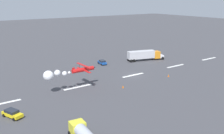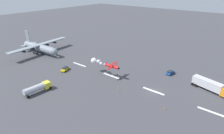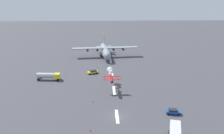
{
  "view_description": "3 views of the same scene",
  "coord_description": "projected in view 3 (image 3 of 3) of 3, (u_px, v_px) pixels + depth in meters",
  "views": [
    {
      "loc": [
        47.29,
        57.14,
        22.85
      ],
      "look_at": [
        9.88,
        2.94,
        4.77
      ],
      "focal_mm": 40.8,
      "sensor_mm": 36.0,
      "label": 1
    },
    {
      "loc": [
        -24.03,
        53.14,
        34.22
      ],
      "look_at": [
        17.61,
        0.97,
        4.59
      ],
      "focal_mm": 30.33,
      "sensor_mm": 36.0,
      "label": 2
    },
    {
      "loc": [
        -62.46,
        3.81,
        34.71
      ],
      "look_at": [
        37.72,
        0.0,
        2.77
      ],
      "focal_mm": 39.47,
      "sensor_mm": 36.0,
      "label": 3
    }
  ],
  "objects": [
    {
      "name": "traffic_cone_far",
      "position": [
        93.0,
        101.0,
        78.7
      ],
      "size": [
        0.44,
        0.44,
        0.75
      ],
      "primitive_type": "cone",
      "color": "orange",
      "rests_on": "ground"
    },
    {
      "name": "runway_stripe_7",
      "position": [
        111.0,
        61.0,
        123.79
      ],
      "size": [
        8.0,
        0.9,
        0.01
      ],
      "primitive_type": "cube",
      "color": "white",
      "rests_on": "ground"
    },
    {
      "name": "ground_plane",
      "position": [
        117.0,
        116.0,
        70.14
      ],
      "size": [
        440.0,
        440.0,
        0.0
      ],
      "primitive_type": "plane",
      "color": "#424247",
      "rests_on": "ground"
    },
    {
      "name": "followme_car_yellow",
      "position": [
        173.0,
        111.0,
        71.24
      ],
      "size": [
        2.52,
        4.3,
        1.52
      ],
      "color": "#194CA5",
      "rests_on": "ground"
    },
    {
      "name": "fuel_tanker_truck",
      "position": [
        49.0,
        76.0,
        97.68
      ],
      "size": [
        3.46,
        9.36,
        2.9
      ],
      "color": "yellow",
      "rests_on": "ground"
    },
    {
      "name": "airport_staff_sedan",
      "position": [
        93.0,
        72.0,
        105.24
      ],
      "size": [
        3.37,
        4.85,
        1.52
      ],
      "color": "yellow",
      "rests_on": "ground"
    },
    {
      "name": "runway_stripe_5",
      "position": [
        114.0,
        90.0,
        88.03
      ],
      "size": [
        8.0,
        0.9,
        0.01
      ],
      "primitive_type": "cube",
      "color": "white",
      "rests_on": "ground"
    },
    {
      "name": "cargo_transport_plane",
      "position": [
        106.0,
        51.0,
        130.16
      ],
      "size": [
        24.58,
        34.62,
        10.97
      ],
      "color": "gray",
      "rests_on": "ground"
    },
    {
      "name": "traffic_cone_near",
      "position": [
        90.0,
        130.0,
        62.55
      ],
      "size": [
        0.44,
        0.44,
        0.75
      ],
      "primitive_type": "cone",
      "color": "orange",
      "rests_on": "ground"
    },
    {
      "name": "runway_stripe_6",
      "position": [
        112.0,
        73.0,
        105.91
      ],
      "size": [
        8.0,
        0.9,
        0.01
      ],
      "primitive_type": "cube",
      "color": "white",
      "rests_on": "ground"
    },
    {
      "name": "runway_stripe_4",
      "position": [
        117.0,
        116.0,
        70.14
      ],
      "size": [
        8.0,
        0.9,
        0.01
      ],
      "primitive_type": "cube",
      "color": "white",
      "rests_on": "ground"
    },
    {
      "name": "stunt_biplane_red",
      "position": [
        110.0,
        73.0,
        91.11
      ],
      "size": [
        14.42,
        6.49,
        2.47
      ],
      "color": "red"
    }
  ]
}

